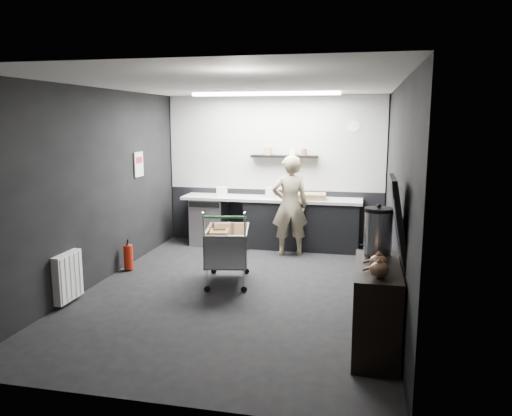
# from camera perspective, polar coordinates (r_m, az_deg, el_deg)

# --- Properties ---
(floor) EXTENTS (5.50, 5.50, 0.00)m
(floor) POSITION_cam_1_polar(r_m,az_deg,el_deg) (6.79, -2.10, -9.44)
(floor) COLOR black
(floor) RESTS_ON ground
(ceiling) EXTENTS (5.50, 5.50, 0.00)m
(ceiling) POSITION_cam_1_polar(r_m,az_deg,el_deg) (6.41, -2.26, 13.94)
(ceiling) COLOR silver
(ceiling) RESTS_ON wall_back
(wall_back) EXTENTS (5.50, 0.00, 5.50)m
(wall_back) POSITION_cam_1_polar(r_m,az_deg,el_deg) (9.13, 2.12, 4.31)
(wall_back) COLOR black
(wall_back) RESTS_ON floor
(wall_front) EXTENTS (5.50, 0.00, 5.50)m
(wall_front) POSITION_cam_1_polar(r_m,az_deg,el_deg) (3.90, -12.26, -3.75)
(wall_front) COLOR black
(wall_front) RESTS_ON floor
(wall_left) EXTENTS (0.00, 5.50, 5.50)m
(wall_left) POSITION_cam_1_polar(r_m,az_deg,el_deg) (7.22, -17.76, 2.30)
(wall_left) COLOR black
(wall_left) RESTS_ON floor
(wall_right) EXTENTS (0.00, 5.50, 5.50)m
(wall_right) POSITION_cam_1_polar(r_m,az_deg,el_deg) (6.28, 15.81, 1.29)
(wall_right) COLOR black
(wall_right) RESTS_ON floor
(kitchen_wall_panel) EXTENTS (3.95, 0.02, 1.70)m
(kitchen_wall_panel) POSITION_cam_1_polar(r_m,az_deg,el_deg) (9.08, 2.12, 7.44)
(kitchen_wall_panel) COLOR #B3B4AF
(kitchen_wall_panel) RESTS_ON wall_back
(dado_panel) EXTENTS (3.95, 0.02, 1.00)m
(dado_panel) POSITION_cam_1_polar(r_m,az_deg,el_deg) (9.24, 2.06, -0.95)
(dado_panel) COLOR black
(dado_panel) RESTS_ON wall_back
(floating_shelf) EXTENTS (1.20, 0.22, 0.04)m
(floating_shelf) POSITION_cam_1_polar(r_m,az_deg,el_deg) (8.95, 3.25, 5.92)
(floating_shelf) COLOR black
(floating_shelf) RESTS_ON wall_back
(wall_clock) EXTENTS (0.20, 0.03, 0.20)m
(wall_clock) POSITION_cam_1_polar(r_m,az_deg,el_deg) (8.92, 11.12, 9.14)
(wall_clock) COLOR white
(wall_clock) RESTS_ON wall_back
(poster) EXTENTS (0.02, 0.30, 0.40)m
(poster) POSITION_cam_1_polar(r_m,az_deg,el_deg) (8.33, -13.26, 4.88)
(poster) COLOR silver
(poster) RESTS_ON wall_left
(poster_red_band) EXTENTS (0.02, 0.22, 0.10)m
(poster_red_band) POSITION_cam_1_polar(r_m,az_deg,el_deg) (8.33, -13.25, 5.36)
(poster_red_band) COLOR red
(poster_red_band) RESTS_ON poster
(radiator) EXTENTS (0.10, 0.50, 0.60)m
(radiator) POSITION_cam_1_polar(r_m,az_deg,el_deg) (6.65, -20.71, -7.36)
(radiator) COLOR white
(radiator) RESTS_ON wall_left
(ceiling_strip) EXTENTS (2.40, 0.20, 0.04)m
(ceiling_strip) POSITION_cam_1_polar(r_m,az_deg,el_deg) (8.21, 1.05, 12.89)
(ceiling_strip) COLOR white
(ceiling_strip) RESTS_ON ceiling
(prep_counter) EXTENTS (3.20, 0.61, 0.90)m
(prep_counter) POSITION_cam_1_polar(r_m,az_deg,el_deg) (8.92, 2.56, -1.63)
(prep_counter) COLOR black
(prep_counter) RESTS_ON floor
(person) EXTENTS (0.71, 0.56, 1.69)m
(person) POSITION_cam_1_polar(r_m,az_deg,el_deg) (8.37, 3.90, 0.28)
(person) COLOR beige
(person) RESTS_ON floor
(shopping_cart) EXTENTS (0.73, 1.05, 1.05)m
(shopping_cart) POSITION_cam_1_polar(r_m,az_deg,el_deg) (6.98, -3.30, -4.58)
(shopping_cart) COLOR silver
(shopping_cart) RESTS_ON floor
(sideboard) EXTENTS (0.49, 1.16, 1.74)m
(sideboard) POSITION_cam_1_polar(r_m,az_deg,el_deg) (5.14, 13.73, -9.70)
(sideboard) COLOR black
(sideboard) RESTS_ON floor
(fire_extinguisher) EXTENTS (0.14, 0.14, 0.46)m
(fire_extinguisher) POSITION_cam_1_polar(r_m,az_deg,el_deg) (7.84, -14.38, -5.36)
(fire_extinguisher) COLOR #AC1E0B
(fire_extinguisher) RESTS_ON floor
(cardboard_box) EXTENTS (0.55, 0.44, 0.10)m
(cardboard_box) POSITION_cam_1_polar(r_m,az_deg,el_deg) (8.71, 6.29, 1.33)
(cardboard_box) COLOR #9B7C52
(cardboard_box) RESTS_ON prep_counter
(pink_tub) EXTENTS (0.18, 0.18, 0.18)m
(pink_tub) POSITION_cam_1_polar(r_m,az_deg,el_deg) (8.86, 1.63, 1.77)
(pink_tub) COLOR white
(pink_tub) RESTS_ON prep_counter
(white_container) EXTENTS (0.23, 0.20, 0.17)m
(white_container) POSITION_cam_1_polar(r_m,az_deg,el_deg) (9.01, -3.93, 1.88)
(white_container) COLOR white
(white_container) RESTS_ON prep_counter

